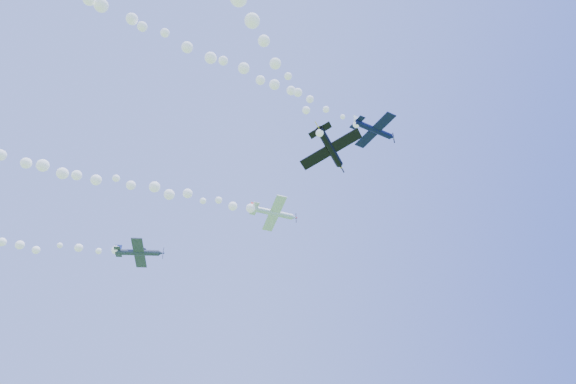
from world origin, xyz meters
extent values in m
cylinder|color=white|center=(6.31, 7.36, 50.69)|extent=(6.85, 2.47, 1.05)
cone|color=white|center=(9.96, 7.83, 50.64)|extent=(0.99, 1.06, 0.92)
cone|color=red|center=(10.47, 7.90, 50.63)|extent=(0.41, 0.39, 0.32)
cube|color=black|center=(10.33, 7.88, 50.63)|extent=(0.08, 0.38, 2.16)
cube|color=white|center=(6.59, 7.39, 50.55)|extent=(2.76, 8.50, 1.03)
cube|color=white|center=(3.28, 6.98, 50.79)|extent=(1.33, 3.04, 0.40)
cube|color=red|center=(3.19, 7.03, 51.41)|extent=(1.08, 0.38, 1.38)
sphere|color=black|center=(7.27, 7.53, 51.11)|extent=(0.91, 0.99, 0.91)
cylinder|color=#0D113C|center=(15.85, -14.47, 48.91)|extent=(5.69, 2.13, 1.06)
cone|color=#0D113C|center=(18.75, -13.53, 49.06)|extent=(0.85, 0.90, 0.78)
cone|color=white|center=(19.16, -13.40, 49.08)|extent=(0.35, 0.33, 0.28)
cube|color=black|center=(19.05, -13.43, 49.08)|extent=(0.13, 0.29, 1.79)
cube|color=#0D113C|center=(16.08, -14.39, 48.81)|extent=(3.51, 7.03, 0.69)
cube|color=#0D113C|center=(13.44, -15.26, 48.84)|extent=(1.52, 2.57, 0.29)
cube|color=white|center=(13.36, -15.32, 49.35)|extent=(0.90, 0.45, 1.17)
sphere|color=black|center=(16.60, -14.25, 49.31)|extent=(0.87, 0.91, 0.75)
cylinder|color=#353B4D|center=(-13.16, 7.93, 40.81)|extent=(6.15, 1.23, 1.20)
cone|color=#353B4D|center=(-9.88, 7.72, 41.00)|extent=(0.80, 0.85, 0.85)
cone|color=navy|center=(-9.43, 7.69, 41.03)|extent=(0.34, 0.30, 0.30)
cube|color=black|center=(-9.55, 7.70, 41.02)|extent=(0.17, 0.15, 1.92)
cube|color=#353B4D|center=(-12.90, 7.91, 40.71)|extent=(2.00, 7.56, 0.24)
cube|color=#353B4D|center=(-15.88, 8.10, 40.71)|extent=(1.03, 2.68, 0.13)
cube|color=navy|center=(-15.99, 8.11, 41.26)|extent=(1.03, 0.16, 1.27)
sphere|color=black|center=(-12.32, 7.87, 41.25)|extent=(0.81, 0.78, 0.77)
cylinder|color=black|center=(7.96, -19.92, 38.41)|extent=(2.60, 5.55, 0.92)
cone|color=black|center=(9.78, -17.50, 38.34)|extent=(0.93, 0.88, 0.77)
cone|color=gold|center=(10.03, -17.17, 38.33)|extent=(0.34, 0.36, 0.27)
cube|color=black|center=(9.96, -17.25, 38.33)|extent=(0.53, 0.47, 1.73)
cube|color=black|center=(8.12, -19.76, 38.30)|extent=(6.15, 5.06, 2.25)
cube|color=black|center=(6.43, -21.92, 38.51)|extent=(2.35, 2.02, 0.82)
cube|color=gold|center=(6.27, -21.88, 39.00)|extent=(0.85, 0.98, 1.11)
sphere|color=black|center=(8.35, -19.22, 38.73)|extent=(1.07, 1.05, 0.86)
camera|label=1|loc=(-3.04, -53.25, 2.00)|focal=30.00mm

